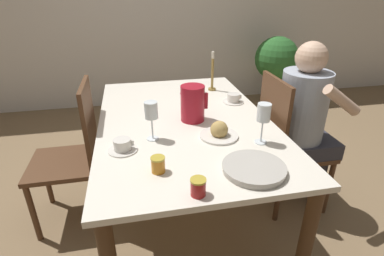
{
  "coord_description": "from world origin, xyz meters",
  "views": [
    {
      "loc": [
        -0.3,
        -1.67,
        1.48
      ],
      "look_at": [
        0.0,
        -0.24,
        0.77
      ],
      "focal_mm": 28.0,
      "sensor_mm": 36.0,
      "label": 1
    }
  ],
  "objects_px": {
    "person_seated": "(306,117)",
    "bread_plate": "(219,132)",
    "teacup_near_person": "(123,146)",
    "teacup_across": "(233,99)",
    "chair_person_side": "(286,142)",
    "jam_jar_red": "(198,186)",
    "chair_opposite": "(75,153)",
    "candlestick_tall": "(212,76)",
    "wine_glass_juice": "(264,115)",
    "wine_glass_water": "(151,112)",
    "potted_plant": "(276,61)",
    "jam_jar_amber": "(158,164)",
    "serving_tray": "(254,168)",
    "red_pitcher": "(193,103)"
  },
  "relations": [
    {
      "from": "person_seated",
      "to": "bread_plate",
      "type": "distance_m",
      "value": 0.68
    },
    {
      "from": "teacup_near_person",
      "to": "teacup_across",
      "type": "distance_m",
      "value": 0.93
    },
    {
      "from": "chair_person_side",
      "to": "jam_jar_red",
      "type": "relative_size",
      "value": 12.87
    },
    {
      "from": "chair_opposite",
      "to": "candlestick_tall",
      "type": "height_order",
      "value": "candlestick_tall"
    },
    {
      "from": "chair_opposite",
      "to": "wine_glass_juice",
      "type": "xyz_separation_m",
      "value": [
        1.04,
        -0.48,
        0.38
      ]
    },
    {
      "from": "candlestick_tall",
      "to": "wine_glass_water",
      "type": "bearing_deg",
      "value": -125.87
    },
    {
      "from": "chair_person_side",
      "to": "potted_plant",
      "type": "height_order",
      "value": "chair_person_side"
    },
    {
      "from": "jam_jar_amber",
      "to": "wine_glass_water",
      "type": "bearing_deg",
      "value": 89.54
    },
    {
      "from": "person_seated",
      "to": "chair_opposite",
      "type": "bearing_deg",
      "value": -96.83
    },
    {
      "from": "person_seated",
      "to": "serving_tray",
      "type": "xyz_separation_m",
      "value": [
        -0.59,
        -0.55,
        0.04
      ]
    },
    {
      "from": "red_pitcher",
      "to": "bread_plate",
      "type": "xyz_separation_m",
      "value": [
        0.1,
        -0.25,
        -0.08
      ]
    },
    {
      "from": "teacup_near_person",
      "to": "bread_plate",
      "type": "height_order",
      "value": "bread_plate"
    },
    {
      "from": "jam_jar_amber",
      "to": "wine_glass_juice",
      "type": "bearing_deg",
      "value": 16.24
    },
    {
      "from": "wine_glass_water",
      "to": "teacup_across",
      "type": "distance_m",
      "value": 0.76
    },
    {
      "from": "chair_opposite",
      "to": "teacup_near_person",
      "type": "bearing_deg",
      "value": -142.21
    },
    {
      "from": "teacup_near_person",
      "to": "potted_plant",
      "type": "height_order",
      "value": "potted_plant"
    },
    {
      "from": "serving_tray",
      "to": "potted_plant",
      "type": "distance_m",
      "value": 2.7
    },
    {
      "from": "bread_plate",
      "to": "jam_jar_amber",
      "type": "xyz_separation_m",
      "value": [
        -0.36,
        -0.27,
        0.01
      ]
    },
    {
      "from": "chair_person_side",
      "to": "chair_opposite",
      "type": "bearing_deg",
      "value": -95.64
    },
    {
      "from": "teacup_across",
      "to": "serving_tray",
      "type": "xyz_separation_m",
      "value": [
        -0.19,
        -0.84,
        -0.01
      ]
    },
    {
      "from": "wine_glass_juice",
      "to": "bread_plate",
      "type": "relative_size",
      "value": 1.03
    },
    {
      "from": "red_pitcher",
      "to": "candlestick_tall",
      "type": "bearing_deg",
      "value": 63.27
    },
    {
      "from": "serving_tray",
      "to": "jam_jar_amber",
      "type": "relative_size",
      "value": 3.86
    },
    {
      "from": "person_seated",
      "to": "wine_glass_juice",
      "type": "height_order",
      "value": "person_seated"
    },
    {
      "from": "serving_tray",
      "to": "candlestick_tall",
      "type": "xyz_separation_m",
      "value": [
        0.11,
        1.13,
        0.1
      ]
    },
    {
      "from": "chair_person_side",
      "to": "person_seated",
      "type": "relative_size",
      "value": 0.81
    },
    {
      "from": "chair_person_side",
      "to": "jam_jar_red",
      "type": "height_order",
      "value": "chair_person_side"
    },
    {
      "from": "wine_glass_juice",
      "to": "potted_plant",
      "type": "relative_size",
      "value": 0.24
    },
    {
      "from": "bread_plate",
      "to": "person_seated",
      "type": "bearing_deg",
      "value": 16.85
    },
    {
      "from": "jam_jar_red",
      "to": "wine_glass_water",
      "type": "bearing_deg",
      "value": 104.88
    },
    {
      "from": "red_pitcher",
      "to": "wine_glass_juice",
      "type": "relative_size",
      "value": 1.0
    },
    {
      "from": "teacup_across",
      "to": "potted_plant",
      "type": "height_order",
      "value": "potted_plant"
    },
    {
      "from": "wine_glass_juice",
      "to": "bread_plate",
      "type": "bearing_deg",
      "value": 151.5
    },
    {
      "from": "wine_glass_water",
      "to": "jam_jar_red",
      "type": "height_order",
      "value": "wine_glass_water"
    },
    {
      "from": "chair_person_side",
      "to": "wine_glass_water",
      "type": "relative_size",
      "value": 4.47
    },
    {
      "from": "teacup_across",
      "to": "potted_plant",
      "type": "xyz_separation_m",
      "value": [
        1.09,
        1.54,
        -0.14
      ]
    },
    {
      "from": "wine_glass_juice",
      "to": "serving_tray",
      "type": "bearing_deg",
      "value": -119.51
    },
    {
      "from": "chair_person_side",
      "to": "potted_plant",
      "type": "distance_m",
      "value": 1.96
    },
    {
      "from": "jam_jar_amber",
      "to": "candlestick_tall",
      "type": "height_order",
      "value": "candlestick_tall"
    },
    {
      "from": "wine_glass_water",
      "to": "bread_plate",
      "type": "xyz_separation_m",
      "value": [
        0.36,
        -0.05,
        -0.13
      ]
    },
    {
      "from": "chair_person_side",
      "to": "bread_plate",
      "type": "relative_size",
      "value": 4.5
    },
    {
      "from": "teacup_across",
      "to": "serving_tray",
      "type": "distance_m",
      "value": 0.86
    },
    {
      "from": "chair_person_side",
      "to": "potted_plant",
      "type": "relative_size",
      "value": 1.06
    },
    {
      "from": "serving_tray",
      "to": "potted_plant",
      "type": "bearing_deg",
      "value": 61.66
    },
    {
      "from": "wine_glass_water",
      "to": "jam_jar_amber",
      "type": "relative_size",
      "value": 2.88
    },
    {
      "from": "teacup_near_person",
      "to": "jam_jar_red",
      "type": "relative_size",
      "value": 2.0
    },
    {
      "from": "chair_opposite",
      "to": "potted_plant",
      "type": "xyz_separation_m",
      "value": [
        2.18,
        1.65,
        0.11
      ]
    },
    {
      "from": "serving_tray",
      "to": "candlestick_tall",
      "type": "height_order",
      "value": "candlestick_tall"
    },
    {
      "from": "chair_person_side",
      "to": "candlestick_tall",
      "type": "distance_m",
      "value": 0.74
    },
    {
      "from": "candlestick_tall",
      "to": "person_seated",
      "type": "bearing_deg",
      "value": -50.49
    }
  ]
}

